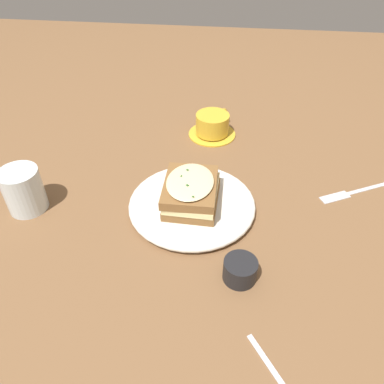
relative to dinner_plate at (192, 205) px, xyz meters
name	(u,v)px	position (x,y,z in m)	size (l,w,h in m)	color
ground_plane	(205,203)	(-0.02, -0.02, -0.01)	(2.40, 2.40, 0.00)	brown
dinner_plate	(192,205)	(0.00, 0.00, 0.00)	(0.26, 0.26, 0.02)	silver
sandwich	(191,191)	(0.00, 0.00, 0.04)	(0.11, 0.13, 0.06)	brown
teacup_with_saucer	(213,125)	(-0.02, -0.29, 0.02)	(0.12, 0.13, 0.06)	gold
water_glass	(23,190)	(0.33, 0.04, 0.04)	(0.08, 0.08, 0.09)	silver
fork	(348,194)	(-0.32, -0.08, -0.01)	(0.16, 0.09, 0.00)	silver
condiment_pot	(240,270)	(-0.10, 0.16, 0.01)	(0.06, 0.06, 0.04)	black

